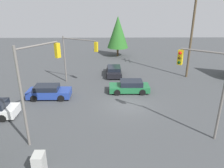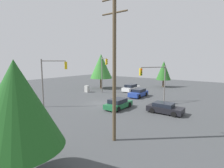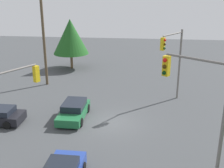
{
  "view_description": "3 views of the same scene",
  "coord_description": "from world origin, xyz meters",
  "views": [
    {
      "loc": [
        -18.92,
        1.76,
        9.49
      ],
      "look_at": [
        -0.18,
        1.48,
        2.23
      ],
      "focal_mm": 35.0,
      "sensor_mm": 36.0,
      "label": 1
    },
    {
      "loc": [
        15.77,
        -19.22,
        6.29
      ],
      "look_at": [
        0.07,
        2.25,
        2.74
      ],
      "focal_mm": 28.0,
      "sensor_mm": 36.0,
      "label": 2
    },
    {
      "loc": [
        -2.36,
        19.63,
        9.84
      ],
      "look_at": [
        -0.05,
        0.14,
        3.23
      ],
      "focal_mm": 45.0,
      "sensor_mm": 36.0,
      "label": 3
    }
  ],
  "objects": [
    {
      "name": "traffic_signal_cross",
      "position": [
        -5.11,
        6.62,
        4.72
      ],
      "size": [
        2.94,
        2.22,
        6.99
      ],
      "rotation": [
        0.0,
        0.0,
        -0.63
      ],
      "color": "slate",
      "rests_on": "ground_plane"
    },
    {
      "name": "ground_plane",
      "position": [
        0.0,
        0.0,
        0.0
      ],
      "size": [
        80.0,
        80.0,
        0.0
      ],
      "primitive_type": "plane",
      "color": "#424447"
    },
    {
      "name": "sedan_green",
      "position": [
        3.11,
        -0.51,
        0.64
      ],
      "size": [
        1.99,
        4.33,
        1.33
      ],
      "color": "#1E6638",
      "rests_on": "ground_plane"
    },
    {
      "name": "traffic_signal_main",
      "position": [
        5.69,
        5.33,
        3.91
      ],
      "size": [
        2.42,
        4.22,
        5.6
      ],
      "rotation": [
        0.0,
        0.0,
        4.21
      ],
      "color": "slate",
      "rests_on": "ground_plane"
    },
    {
      "name": "traffic_signal_aux",
      "position": [
        -4.89,
        -4.9,
        4.42
      ],
      "size": [
        2.09,
        2.9,
        6.52
      ],
      "rotation": [
        0.0,
        0.0,
        0.97
      ],
      "color": "slate",
      "rests_on": "ground_plane"
    },
    {
      "name": "tree_behind",
      "position": [
        7.09,
        -15.28,
        4.16
      ],
      "size": [
        4.53,
        4.53,
        6.37
      ],
      "color": "brown",
      "rests_on": "ground_plane"
    },
    {
      "name": "utility_pole_tall",
      "position": [
        8.1,
        -8.45,
        5.98
      ],
      "size": [
        2.2,
        0.28,
        11.34
      ],
      "color": "brown",
      "rests_on": "ground_plane"
    }
  ]
}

